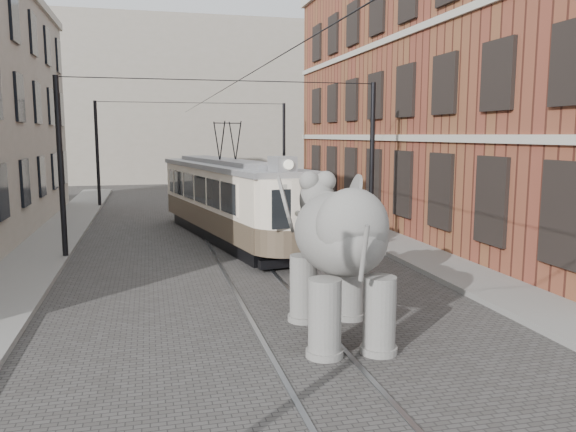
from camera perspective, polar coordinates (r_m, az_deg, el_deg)
name	(u,v)px	position (r m, az deg, el deg)	size (l,w,h in m)	color
ground	(268,299)	(14.53, -2.05, -8.30)	(120.00, 120.00, 0.00)	#403D3B
tram_rails	(268,298)	(14.52, -2.05, -8.26)	(1.54, 80.00, 0.02)	slate
sidewalk_right	(478,281)	(16.75, 18.61, -6.24)	(2.00, 60.00, 0.15)	slate
brick_building	(471,91)	(26.60, 17.94, 11.84)	(8.00, 26.00, 12.00)	brown
distant_block	(178,103)	(53.79, -11.00, 11.10)	(28.00, 10.00, 14.00)	gray
catenary	(230,169)	(18.86, -5.81, 4.73)	(11.00, 30.20, 6.00)	black
tram	(228,181)	(22.42, -6.05, 3.49)	(2.40, 11.62, 4.61)	beige
elephant	(339,257)	(11.58, 5.15, -4.15)	(2.98, 5.40, 3.31)	slate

